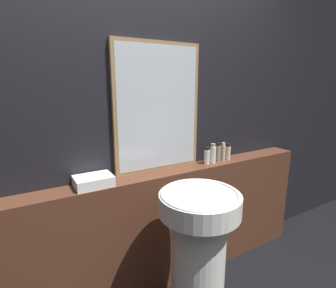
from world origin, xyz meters
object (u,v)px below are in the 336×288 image
Objects in this scene: shampoo_bottle at (207,156)px; conditioner_bottle at (213,154)px; pedestal_sink at (198,253)px; towel_stack at (94,181)px; lotion_bottle at (218,153)px; hand_soap_bottle at (228,152)px; mirror at (158,108)px; body_wash_bottle at (223,152)px.

shampoo_bottle is 0.86× the size of conditioner_bottle.
pedestal_sink is 3.98× the size of towel_stack.
lotion_bottle reaches higher than hand_soap_bottle.
towel_stack is at bearing -171.81° from mirror.
mirror reaches higher than hand_soap_bottle.
towel_stack is at bearing 180.00° from shampoo_bottle.
body_wash_bottle reaches higher than shampoo_bottle.
hand_soap_bottle is at bearing 0.00° from conditioner_bottle.
shampoo_bottle is 0.17m from body_wash_bottle.
mirror is at bearing 173.35° from hand_soap_bottle.
shampoo_bottle is at bearing 180.00° from lotion_bottle.
lotion_bottle is at bearing 180.00° from hand_soap_bottle.
lotion_bottle is at bearing 180.00° from body_wash_bottle.
pedestal_sink is 6.62× the size of hand_soap_bottle.
body_wash_bottle reaches higher than towel_stack.
towel_stack is at bearing 180.00° from lotion_bottle.
body_wash_bottle reaches higher than hand_soap_bottle.
mirror is 6.53× the size of hand_soap_bottle.
hand_soap_bottle is (0.64, 0.45, 0.44)m from pedestal_sink.
pedestal_sink is 0.98m from mirror.
hand_soap_bottle is (0.16, 0.00, -0.01)m from conditioner_bottle.
pedestal_sink is 6.70× the size of shampoo_bottle.
conditioner_bottle is (0.96, -0.00, 0.04)m from towel_stack.
conditioner_bottle reaches higher than towel_stack.
lotion_bottle is at bearing 40.60° from pedestal_sink.
body_wash_bottle is at bearing 0.00° from conditioner_bottle.
conditioner_bottle is at bearing -8.99° from mirror.
body_wash_bottle is (0.11, 0.00, -0.00)m from conditioner_bottle.
lotion_bottle is (0.53, 0.45, 0.45)m from pedestal_sink.
pedestal_sink is at bearing -43.04° from towel_stack.
conditioner_bottle is (0.06, -0.00, 0.01)m from shampoo_bottle.
mirror is 6.60× the size of shampoo_bottle.
mirror is 0.69m from body_wash_bottle.
towel_stack is at bearing 180.00° from conditioner_bottle.
shampoo_bottle is at bearing 47.79° from pedestal_sink.
mirror is at bearing 172.72° from body_wash_bottle.
pedestal_sink is 0.78m from towel_stack.
body_wash_bottle reaches higher than pedestal_sink.
shampoo_bottle is at bearing -10.35° from mirror.
pedestal_sink is at bearing -136.15° from conditioner_bottle.
mirror reaches higher than conditioner_bottle.
conditioner_bottle reaches higher than body_wash_bottle.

